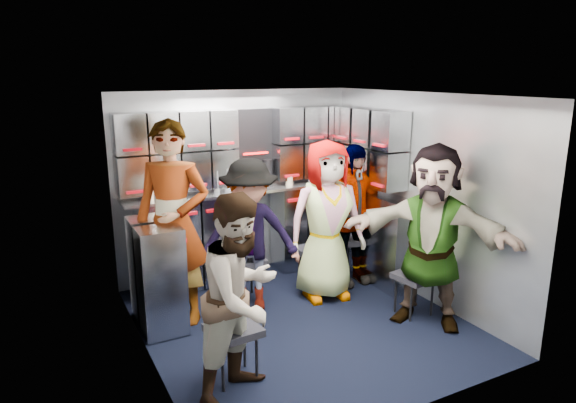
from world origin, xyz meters
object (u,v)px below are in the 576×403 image
attendant_arc_b (250,235)px  jump_seat_center (317,253)px  jump_seat_mid_left (243,263)px  jump_seat_near_right (415,278)px  jump_seat_mid_right (341,242)px  jump_seat_near_left (233,333)px  attendant_arc_c (326,221)px  attendant_arc_e (431,236)px  attendant_arc_a (242,297)px  attendant_arc_d (351,215)px  attendant_standing (173,224)px

attendant_arc_b → jump_seat_center: bearing=27.4°
jump_seat_mid_left → jump_seat_center: 0.81m
jump_seat_near_right → jump_seat_mid_right: bearing=95.7°
jump_seat_near_left → jump_seat_mid_left: jump_seat_mid_left is taller
jump_seat_near_right → attendant_arc_b: size_ratio=0.28×
attendant_arc_c → jump_seat_mid_right: bearing=49.9°
jump_seat_near_right → attendant_arc_b: bearing=146.9°
jump_seat_mid_right → attendant_arc_e: bearing=-85.1°
jump_seat_near_right → attendant_arc_a: bearing=-168.7°
jump_seat_mid_left → attendant_arc_a: size_ratio=0.31×
attendant_arc_d → attendant_arc_b: bearing=-178.4°
jump_seat_mid_right → attendant_arc_b: 1.29m
jump_seat_center → attendant_arc_e: attendant_arc_e is taller
attendant_arc_e → attendant_standing: bearing=-155.9°
jump_seat_center → jump_seat_mid_right: jump_seat_mid_right is taller
attendant_arc_c → attendant_arc_e: bearing=-50.3°
jump_seat_mid_right → attendant_arc_a: attendant_arc_a is taller
jump_seat_center → attendant_arc_a: (-1.41, -1.33, 0.34)m
jump_seat_near_right → attendant_arc_a: attendant_arc_a is taller
attendant_arc_a → attendant_arc_e: 1.96m
attendant_standing → attendant_arc_c: bearing=27.1°
jump_seat_mid_right → jump_seat_near_right: 1.12m
attendant_arc_d → attendant_arc_e: size_ratio=0.92×
jump_seat_near_right → attendant_standing: attendant_standing is taller
jump_seat_near_right → attendant_arc_d: bearing=96.8°
attendant_arc_d → attendant_arc_c: bearing=-158.8°
attendant_arc_e → attendant_arc_a: bearing=-121.0°
attendant_arc_c → attendant_arc_e: 1.08m
jump_seat_near_right → attendant_arc_e: bearing=-90.0°
jump_seat_mid_right → jump_seat_near_right: (0.11, -1.11, -0.05)m
attendant_arc_a → attendant_standing: bearing=65.4°
jump_seat_near_right → attendant_arc_a: (-1.95, -0.39, 0.39)m
jump_seat_near_left → jump_seat_center: jump_seat_center is taller
jump_seat_near_right → attendant_standing: 2.34m
jump_seat_near_left → attendant_standing: 1.29m
jump_seat_mid_left → attendant_arc_b: 0.39m
jump_seat_center → attendant_arc_b: (-0.80, -0.07, 0.34)m
jump_seat_near_left → attendant_arc_c: (1.41, 0.97, 0.44)m
jump_seat_mid_left → attendant_arc_d: size_ratio=0.30×
attendant_arc_a → attendant_arc_c: attendant_arc_c is taller
jump_seat_mid_left → jump_seat_mid_right: size_ratio=0.94×
attendant_standing → attendant_arc_d: 1.95m
attendant_arc_a → attendant_arc_e: attendant_arc_e is taller
jump_seat_near_left → attendant_arc_d: bearing=31.9°
jump_seat_near_right → jump_seat_mid_left: bearing=141.9°
jump_seat_mid_right → attendant_arc_e: (0.11, -1.29, 0.42)m
attendant_standing → attendant_arc_b: attendant_standing is taller
jump_seat_mid_right → attendant_arc_a: bearing=-140.7°
jump_seat_near_left → jump_seat_mid_right: bearing=35.7°
jump_seat_mid_left → attendant_arc_d: bearing=-5.4°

